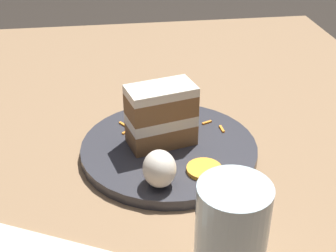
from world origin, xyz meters
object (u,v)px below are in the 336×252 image
object	(u,v)px
cream_dollop	(159,169)
orange_garnish	(204,169)
cake_slice	(161,115)
drinking_glass	(230,243)
plate	(168,149)

from	to	relation	value
cream_dollop	orange_garnish	size ratio (longest dim) A/B	1.02
cake_slice	cream_dollop	distance (m)	0.11
cake_slice	drinking_glass	world-z (taller)	drinking_glass
plate	cream_dollop	distance (m)	0.11
orange_garnish	cream_dollop	bearing A→B (deg)	-72.62
cake_slice	orange_garnish	xyz separation A→B (m)	(0.09, 0.05, -0.05)
cream_dollop	orange_garnish	distance (m)	0.08
drinking_glass	cake_slice	bearing A→B (deg)	-171.49
plate	orange_garnish	xyz separation A→B (m)	(0.08, 0.04, 0.01)
orange_garnish	drinking_glass	xyz separation A→B (m)	(0.19, -0.01, 0.04)
orange_garnish	drinking_glass	distance (m)	0.19
plate	cake_slice	xyz separation A→B (m)	(-0.01, -0.01, 0.06)
drinking_glass	orange_garnish	bearing A→B (deg)	176.42
cream_dollop	drinking_glass	xyz separation A→B (m)	(0.17, 0.06, 0.01)
cake_slice	orange_garnish	world-z (taller)	cake_slice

